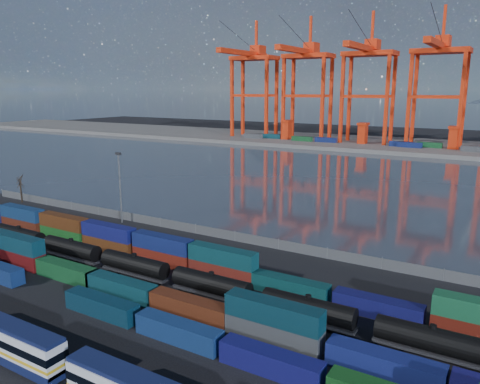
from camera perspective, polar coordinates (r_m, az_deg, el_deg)
The scene contains 13 objects.
ground at distance 76.26m, azimuth -11.94°, elevation -11.57°, with size 700.00×700.00×0.00m, color black.
harbor_water at distance 165.61m, azimuth 13.49°, elevation 1.41°, with size 700.00×700.00×0.00m, color #2F3844.
far_quay at distance 266.51m, azimuth 20.45°, elevation 5.25°, with size 700.00×70.00×2.00m, color #514F4C.
container_row_south at distance 74.37m, azimuth -20.56°, elevation -11.11°, with size 127.10×2.46×5.23m.
container_row_mid at distance 71.20m, azimuth -11.73°, elevation -11.74°, with size 141.68×2.57×5.47m.
container_row_north at distance 86.02m, azimuth -10.09°, elevation -7.05°, with size 142.16×2.49×5.31m.
tanker_string at distance 67.68m, azimuth 2.07°, elevation -12.59°, with size 121.83×2.86×4.10m.
waterfront_fence at distance 96.75m, azimuth -0.61°, elevation -5.43°, with size 160.12×0.12×2.20m.
bare_tree at distance 142.16m, azimuth -25.17°, elevation 0.39°, with size 2.06×2.11×7.91m.
yard_light_mast at distance 111.48m, azimuth -14.43°, elevation 0.98°, with size 1.60×0.40×16.60m.
gantry_cranes at distance 259.91m, azimuth 19.20°, elevation 14.56°, with size 202.22×52.27×70.78m.
quay_containers at distance 254.40m, azimuth 17.42°, elevation 5.68°, with size 172.58×10.99×2.60m.
straddle_carriers at distance 256.53m, azimuth 19.59°, elevation 6.60°, with size 140.00×7.00×11.10m.
Camera 1 is at (48.32, -50.41, 30.66)m, focal length 35.00 mm.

